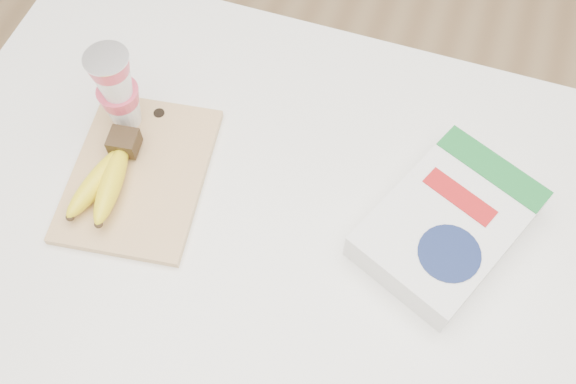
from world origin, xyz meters
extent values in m
plane|color=tan|center=(0.00, 0.00, 0.00)|extent=(4.00, 4.00, 0.00)
cube|color=white|center=(0.00, 0.00, 0.47)|extent=(1.26, 0.84, 0.95)
cube|color=#E7C17F|center=(-0.25, -0.01, 0.95)|extent=(0.26, 0.33, 0.02)
cube|color=#382816|center=(-0.29, 0.02, 0.99)|extent=(0.05, 0.05, 0.03)
ellipsoid|color=yellow|center=(-0.30, -0.06, 0.98)|extent=(0.06, 0.17, 0.05)
sphere|color=#382816|center=(-0.31, -0.13, 0.98)|extent=(0.01, 0.01, 0.01)
ellipsoid|color=yellow|center=(-0.28, -0.06, 0.99)|extent=(0.07, 0.17, 0.05)
sphere|color=#382816|center=(-0.26, -0.13, 0.99)|extent=(0.01, 0.01, 0.01)
cylinder|color=silver|center=(-0.31, 0.08, 1.13)|extent=(0.07, 0.07, 0.00)
cube|color=white|center=(0.26, 0.05, 0.98)|extent=(0.29, 0.34, 0.06)
cube|color=#19712E|center=(0.31, 0.16, 1.01)|extent=(0.20, 0.13, 0.00)
cylinder|color=#15224F|center=(0.27, -0.02, 1.01)|extent=(0.13, 0.13, 0.00)
cube|color=#B41416|center=(0.27, 0.09, 1.01)|extent=(0.13, 0.08, 0.00)
camera|label=1|loc=(0.17, -0.46, 1.90)|focal=40.00mm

